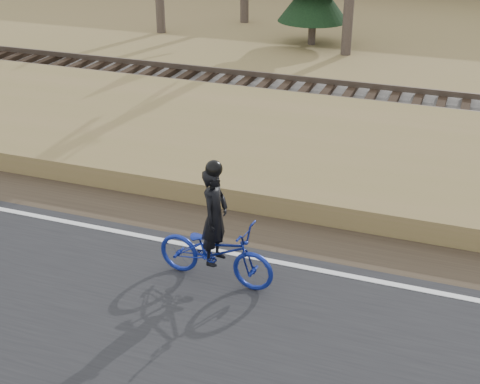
% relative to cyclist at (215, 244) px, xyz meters
% --- Properties ---
extents(cyclist, '(2.01, 0.83, 2.07)m').
position_rel_cyclist_xyz_m(cyclist, '(0.00, 0.00, 0.00)').
color(cyclist, navy).
rests_on(cyclist, road).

